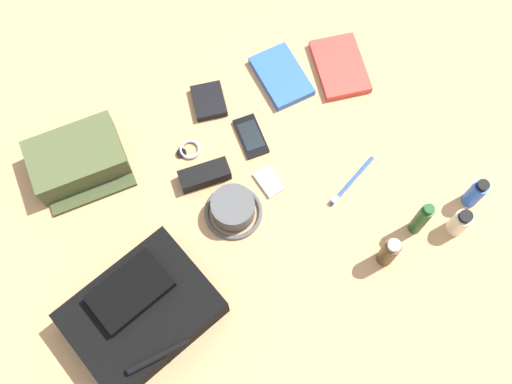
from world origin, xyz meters
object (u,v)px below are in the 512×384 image
Objects in this scene: cell_phone at (251,136)px; toiletry_pouch at (78,160)px; bucket_hat at (233,209)px; shampoo_bottle at (421,219)px; backpack at (142,312)px; wristwatch at (189,150)px; deodorant_spray at (476,193)px; lotion_bottle at (460,222)px; media_player at (269,181)px; paperback_novel at (340,67)px; toothbrush at (350,183)px; wallet at (209,101)px; cologne_bottle at (389,252)px; travel_guidebook at (281,76)px; sunglasses_case at (205,175)px.

toiletry_pouch is at bearing -16.36° from cell_phone.
shampoo_bottle is (-0.42, 0.26, 0.04)m from bucket_hat.
wristwatch is at bearing -128.26° from backpack.
bucket_hat is 0.23m from wristwatch.
deodorant_spray is at bearing 156.19° from bucket_hat.
bucket_hat is 0.60m from lotion_bottle.
toiletry_pouch reaches higher than media_player.
toothbrush is at bearing 64.33° from paperback_novel.
deodorant_spray is at bearing 143.75° from wallet.
travel_guidebook is at bearing -91.60° from cologne_bottle.
toothbrush is (0.09, -0.19, -0.07)m from shampoo_bottle.
toiletry_pouch is 1.68× the size of shampoo_bottle.
bucket_hat is at bearing 108.82° from sunglasses_case.
deodorant_spray reaches higher than travel_guidebook.
paperback_novel is (-0.81, 0.05, -0.03)m from toiletry_pouch.
backpack reaches higher than wristwatch.
toothbrush is 1.62× the size of wallet.
cologne_bottle is at bearing 135.23° from bucket_hat.
toothbrush is (-0.20, 0.11, 0.00)m from media_player.
shampoo_bottle reaches higher than bucket_hat.
sunglasses_case is (0.44, -0.39, -0.05)m from shampoo_bottle.
deodorant_spray is at bearing 147.46° from toiletry_pouch.
wallet is (-0.12, -0.11, 0.01)m from wristwatch.
shampoo_bottle reaches higher than toothbrush.
toothbrush is at bearing 151.58° from media_player.
cell_phone is (-0.47, -0.33, -0.05)m from backpack.
toiletry_pouch is 2.93× the size of media_player.
paperback_novel is at bearing -157.05° from sunglasses_case.
media_player is 0.23m from toothbrush.
toiletry_pouch is 2.38× the size of wallet.
bucket_hat is 1.02× the size of shampoo_bottle.
deodorant_spray reaches higher than media_player.
lotion_bottle is (-0.83, 0.63, 0.01)m from toiletry_pouch.
paperback_novel is 2.09× the size of wallet.
bucket_hat is at bearing 16.19° from media_player.
sunglasses_case is (-0.30, -0.28, -0.03)m from backpack.
cologne_bottle reaches higher than toiletry_pouch.
wallet is (0.51, -0.60, -0.04)m from deodorant_spray.
bucket_hat is 1.78× the size of media_player.
backpack is 0.36m from bucket_hat.
bucket_hat is 0.89× the size of toothbrush.
backpack is 2.06× the size of travel_guidebook.
backpack is 4.43× the size of media_player.
wallet is (0.06, -0.16, 0.01)m from cell_phone.
bucket_hat reaches higher than media_player.
travel_guidebook is (-0.02, -0.61, -0.05)m from cologne_bottle.
media_player is at bearing -62.71° from cologne_bottle.
travel_guidebook is (0.17, -0.05, 0.00)m from paperback_novel.
lotion_bottle is (0.08, 0.05, -0.01)m from deodorant_spray.
deodorant_spray is at bearing 141.99° from wristwatch.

